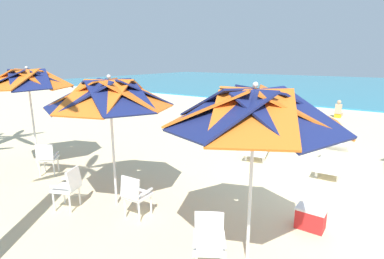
% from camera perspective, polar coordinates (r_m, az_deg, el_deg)
% --- Properties ---
extents(ground_plane, '(80.00, 80.00, 0.00)m').
position_cam_1_polar(ground_plane, '(7.57, 26.24, -11.29)').
color(ground_plane, beige).
extents(surf_foam, '(80.00, 0.70, 0.01)m').
position_cam_1_polar(surf_foam, '(19.74, 32.30, 2.60)').
color(surf_foam, white).
rests_on(surf_foam, ground).
extents(beach_umbrella_0, '(2.53, 2.53, 2.68)m').
position_cam_1_polar(beach_umbrella_0, '(4.14, 11.80, 3.77)').
color(beach_umbrella_0, silver).
rests_on(beach_umbrella_0, ground).
extents(plastic_chair_0, '(0.61, 0.63, 0.87)m').
position_cam_1_polar(plastic_chair_0, '(4.49, 3.29, -20.21)').
color(plastic_chair_0, white).
rests_on(plastic_chair_0, ground).
extents(beach_umbrella_1, '(2.48, 2.48, 2.69)m').
position_cam_1_polar(beach_umbrella_1, '(6.02, -15.42, 6.41)').
color(beach_umbrella_1, silver).
rests_on(beach_umbrella_1, ground).
extents(plastic_chair_1, '(0.47, 0.50, 0.87)m').
position_cam_1_polar(plastic_chair_1, '(5.87, -10.80, -11.94)').
color(plastic_chair_1, white).
rests_on(plastic_chair_1, ground).
extents(plastic_chair_2, '(0.60, 0.59, 0.87)m').
position_cam_1_polar(plastic_chair_2, '(6.58, -22.49, -9.90)').
color(plastic_chair_2, white).
rests_on(plastic_chair_2, ground).
extents(beach_umbrella_2, '(2.29, 2.29, 2.80)m').
position_cam_1_polar(beach_umbrella_2, '(9.08, -28.83, 8.31)').
color(beach_umbrella_2, silver).
rests_on(beach_umbrella_2, ground).
extents(plastic_chair_3, '(0.63, 0.63, 0.87)m').
position_cam_1_polar(plastic_chair_3, '(8.65, -25.95, -4.72)').
color(plastic_chair_3, white).
rests_on(plastic_chair_3, ground).
extents(sun_lounger_1, '(0.76, 2.18, 0.62)m').
position_cam_1_polar(sun_lounger_1, '(9.09, 25.19, -5.24)').
color(sun_lounger_1, white).
rests_on(sun_lounger_1, ground).
extents(sun_lounger_2, '(1.07, 2.23, 0.62)m').
position_cam_1_polar(sun_lounger_2, '(9.81, 12.87, -2.96)').
color(sun_lounger_2, white).
rests_on(sun_lounger_2, ground).
extents(cooler_box, '(0.50, 0.34, 0.40)m').
position_cam_1_polar(cooler_box, '(5.97, 21.70, -15.41)').
color(cooler_box, red).
rests_on(cooler_box, ground).
extents(beachgoer_seated, '(0.30, 0.93, 0.92)m').
position_cam_1_polar(beachgoer_seated, '(17.38, 26.19, 3.07)').
color(beachgoer_seated, yellow).
rests_on(beachgoer_seated, ground).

